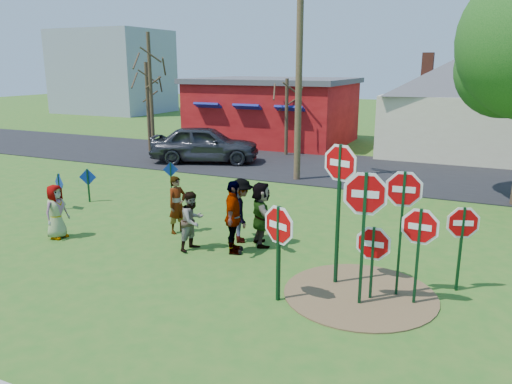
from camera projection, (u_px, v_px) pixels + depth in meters
ground at (200, 247)px, 13.21m from camera, size 120.00×120.00×0.00m
road at (327, 168)px, 23.32m from camera, size 120.00×7.50×0.04m
dirt_patch at (360, 294)px, 10.50m from camera, size 3.20×3.20×0.03m
red_building at (273, 110)px, 30.78m from camera, size 9.40×7.69×3.90m
cream_house at (467, 100)px, 26.08m from camera, size 9.40×9.40×6.50m
distant_building at (113, 72)px, 49.97m from camera, size 10.00×8.00×8.00m
stop_sign_a at (279, 233)px, 9.91m from camera, size 1.00×0.44×2.15m
stop_sign_b at (340, 178)px, 10.47m from camera, size 1.04×0.35×3.25m
stop_sign_c at (403, 205)px, 9.99m from camera, size 1.00×0.16×2.80m
stop_sign_d at (462, 229)px, 10.36m from camera, size 0.88×0.32×1.98m
stop_sign_e at (373, 248)px, 10.04m from camera, size 0.96×0.07×1.69m
stop_sign_f at (419, 233)px, 9.74m from camera, size 0.99×0.07×2.14m
stop_sign_g at (364, 208)px, 9.60m from camera, size 1.16×0.19×2.89m
blue_diamond_b at (60, 187)px, 16.52m from camera, size 0.63×0.28×1.23m
blue_diamond_c at (88, 181)px, 17.42m from camera, size 0.57×0.25×1.20m
blue_diamond_d at (171, 174)px, 18.58m from camera, size 0.49×0.30×1.20m
person_a at (56, 212)px, 13.77m from camera, size 0.49×0.75×1.53m
person_b at (177, 205)px, 14.20m from camera, size 0.55×0.69×1.66m
person_c at (192, 221)px, 12.89m from camera, size 0.72×0.85×1.56m
person_d at (241, 211)px, 13.45m from camera, size 1.14×1.31×1.76m
person_e at (233, 217)px, 12.62m from camera, size 0.80×1.20×1.90m
person_f at (261, 214)px, 13.18m from camera, size 1.39×1.59×1.74m
suv at (205, 144)px, 24.39m from camera, size 5.65×3.80×1.79m
utility_pole at (299, 68)px, 19.80m from camera, size 2.03×0.88×8.71m
bare_tree_west at (150, 79)px, 24.49m from camera, size 1.80×1.80×6.23m
bare_tree_east at (287, 106)px, 25.98m from camera, size 1.80×1.80×4.01m
bare_tree_mid at (147, 96)px, 26.02m from camera, size 1.80×1.80×4.83m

